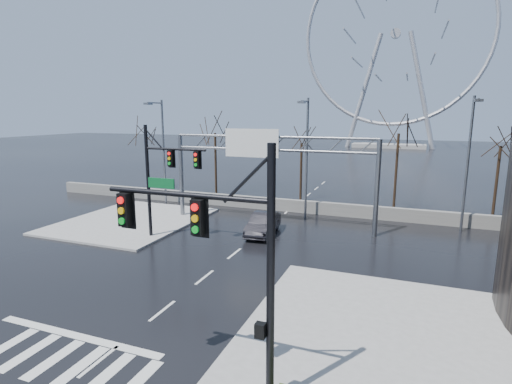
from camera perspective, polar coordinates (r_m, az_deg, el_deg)
The scene contains 17 objects.
ground at distance 19.28m, azimuth -13.21°, elevation -16.18°, with size 260.00×260.00×0.00m, color black.
sidewalk_right_ext at distance 18.24m, azimuth 19.61°, elevation -17.97°, with size 12.00×10.00×0.15m, color gray.
sidewalk_far at distance 34.49m, azimuth -17.29°, elevation -3.92°, with size 10.00×12.00×0.15m, color gray.
barrier_wall at distance 36.38m, azimuth 4.58°, elevation -1.90°, with size 52.00×0.50×1.10m, color slate.
signal_mast_near at distance 11.73m, azimuth -4.29°, elevation -8.24°, with size 5.52×0.41×8.00m.
signal_mast_far at distance 28.15m, azimuth -13.40°, elevation 2.85°, with size 4.72×0.41×8.00m.
sign_gantry at distance 30.97m, azimuth 1.40°, elevation 4.54°, with size 16.36×0.40×7.60m.
streetlight_left at distance 39.04m, azimuth -13.37°, elevation 6.66°, with size 0.50×2.55×10.00m.
streetlight_mid at distance 33.27m, azimuth 7.15°, elevation 6.14°, with size 0.50×2.55×10.00m.
streetlight_right at distance 32.59m, azimuth 28.16°, elevation 4.80°, with size 0.50×2.55×10.00m.
tree_far_left at distance 47.27m, azimuth -15.43°, elevation 6.92°, with size 3.50×3.50×7.00m.
tree_left at distance 42.11m, azimuth -5.85°, elevation 7.33°, with size 3.75×3.75×7.50m.
tree_center at distance 39.94m, azimuth 6.52°, elevation 5.96°, with size 3.25×3.25×6.50m.
tree_right at distance 37.63m, azimuth 19.63°, elevation 6.66°, with size 3.90×3.90×7.80m.
tree_far_right at distance 38.84m, azimuth 31.47°, elevation 4.60°, with size 3.40×3.40×6.80m.
ferris_wheel at distance 110.52m, azimuth 19.26°, elevation 19.64°, with size 45.00×6.00×50.91m.
car at distance 29.42m, azimuth 1.00°, elevation -4.57°, with size 1.65×4.72×1.56m, color black.
Camera 1 is at (9.89, -14.03, 8.77)m, focal length 28.00 mm.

